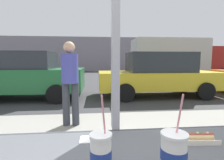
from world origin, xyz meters
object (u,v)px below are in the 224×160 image
object	(u,v)px
parked_car_green	(25,75)
box_truck	(178,58)
pedestrian	(70,78)
soda_cup_left	(101,155)
hotdog_tray_far	(191,138)
parked_car_yellow	(158,74)
soda_cup_right	(174,153)

from	to	relation	value
parked_car_green	box_truck	xyz separation A→B (m)	(8.38, 4.99, 0.69)
parked_car_green	pedestrian	size ratio (longest dim) A/B	2.58
soda_cup_left	hotdog_tray_far	world-z (taller)	soda_cup_left
parked_car_yellow	pedestrian	size ratio (longest dim) A/B	2.88
soda_cup_right	box_truck	bearing A→B (deg)	63.48
soda_cup_left	soda_cup_right	world-z (taller)	same
parked_car_yellow	pedestrian	distance (m)	4.38
soda_cup_right	hotdog_tray_far	bearing A→B (deg)	48.72
soda_cup_left	hotdog_tray_far	size ratio (longest dim) A/B	1.16
soda_cup_right	pedestrian	xyz separation A→B (m)	(-0.80, 2.72, 0.02)
hotdog_tray_far	pedestrian	bearing A→B (deg)	112.72
soda_cup_left	pedestrian	bearing A→B (deg)	100.86
soda_cup_left	hotdog_tray_far	xyz separation A→B (m)	(0.51, 0.24, -0.07)
hotdog_tray_far	pedestrian	distance (m)	2.67
soda_cup_right	parked_car_yellow	distance (m)	6.33
hotdog_tray_far	parked_car_green	xyz separation A→B (m)	(-3.15, 5.69, -0.11)
hotdog_tray_far	box_truck	bearing A→B (deg)	63.91
parked_car_green	hotdog_tray_far	bearing A→B (deg)	-60.98
parked_car_green	box_truck	world-z (taller)	box_truck
soda_cup_right	hotdog_tray_far	xyz separation A→B (m)	(0.23, 0.26, -0.07)
soda_cup_left	soda_cup_right	xyz separation A→B (m)	(0.28, -0.02, -0.00)
soda_cup_right	box_truck	xyz separation A→B (m)	(5.46, 10.93, 0.51)
parked_car_yellow	box_truck	xyz separation A→B (m)	(3.30, 4.99, 0.70)
parked_car_green	soda_cup_left	bearing A→B (deg)	-65.98
soda_cup_left	box_truck	world-z (taller)	box_truck
hotdog_tray_far	parked_car_yellow	bearing A→B (deg)	71.23
hotdog_tray_far	parked_car_yellow	xyz separation A→B (m)	(1.93, 5.69, -0.12)
soda_cup_right	pedestrian	distance (m)	2.84
soda_cup_right	hotdog_tray_far	size ratio (longest dim) A/B	1.16
parked_car_green	pedestrian	distance (m)	3.86
soda_cup_right	parked_car_green	world-z (taller)	parked_car_green
pedestrian	parked_car_green	bearing A→B (deg)	123.38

